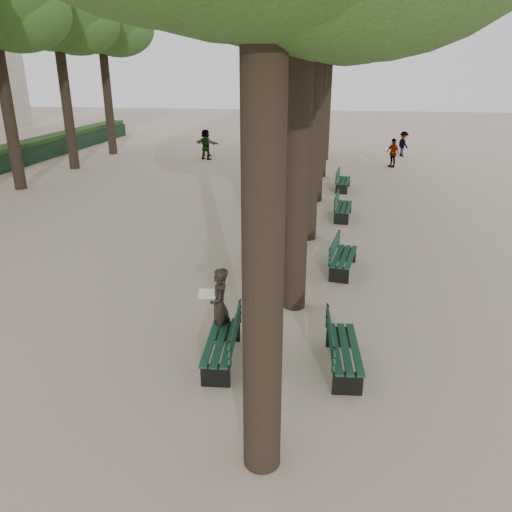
# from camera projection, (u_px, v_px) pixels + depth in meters

# --- Properties ---
(ground) EXTENTS (120.00, 120.00, 0.00)m
(ground) POSITION_uv_depth(u_px,v_px,m) (198.00, 372.00, 9.17)
(ground) COLOR #C2A893
(ground) RESTS_ON ground
(tree_central_4) EXTENTS (6.00, 6.00, 9.95)m
(tree_central_4) POSITION_uv_depth(u_px,v_px,m) (328.00, 11.00, 22.83)
(tree_central_4) COLOR #33261C
(tree_central_4) RESTS_ON ground
(tree_central_5) EXTENTS (6.00, 6.00, 9.95)m
(tree_central_5) POSITION_uv_depth(u_px,v_px,m) (330.00, 20.00, 27.44)
(tree_central_5) COLOR #33261C
(tree_central_5) RESTS_ON ground
(tree_far_4) EXTENTS (6.00, 6.00, 10.45)m
(tree_far_4) POSITION_uv_depth(u_px,v_px,m) (54.00, 5.00, 24.68)
(tree_far_4) COLOR #33261C
(tree_far_4) RESTS_ON ground
(tree_far_5) EXTENTS (6.00, 6.00, 10.45)m
(tree_far_5) POSITION_uv_depth(u_px,v_px,m) (99.00, 14.00, 29.30)
(tree_far_5) COLOR #33261C
(tree_far_5) RESTS_ON ground
(bench_left_0) EXTENTS (0.72, 1.84, 0.92)m
(bench_left_0) POSITION_uv_depth(u_px,v_px,m) (222.00, 350.00, 9.39)
(bench_left_0) COLOR black
(bench_left_0) RESTS_ON ground
(bench_left_1) EXTENTS (0.62, 1.81, 0.92)m
(bench_left_1) POSITION_uv_depth(u_px,v_px,m) (260.00, 261.00, 13.70)
(bench_left_1) COLOR black
(bench_left_1) RESTS_ON ground
(bench_left_2) EXTENTS (0.59, 1.81, 0.92)m
(bench_left_2) POSITION_uv_depth(u_px,v_px,m) (280.00, 212.00, 18.25)
(bench_left_2) COLOR black
(bench_left_2) RESTS_ON ground
(bench_left_3) EXTENTS (0.62, 1.82, 0.92)m
(bench_left_3) POSITION_uv_depth(u_px,v_px,m) (294.00, 181.00, 23.35)
(bench_left_3) COLOR black
(bench_left_3) RESTS_ON ground
(bench_right_0) EXTENTS (0.74, 1.85, 0.92)m
(bench_right_0) POSITION_uv_depth(u_px,v_px,m) (343.00, 356.00, 9.17)
(bench_right_0) COLOR black
(bench_right_0) RESTS_ON ground
(bench_right_1) EXTENTS (0.81, 1.86, 0.92)m
(bench_right_1) POSITION_uv_depth(u_px,v_px,m) (343.00, 262.00, 13.57)
(bench_right_1) COLOR black
(bench_right_1) RESTS_ON ground
(bench_right_2) EXTENTS (0.71, 1.84, 0.92)m
(bench_right_2) POSITION_uv_depth(u_px,v_px,m) (343.00, 211.00, 18.37)
(bench_right_2) COLOR black
(bench_right_2) RESTS_ON ground
(bench_right_3) EXTENTS (0.72, 1.84, 0.92)m
(bench_right_3) POSITION_uv_depth(u_px,v_px,m) (343.00, 184.00, 22.61)
(bench_right_3) COLOR black
(bench_right_3) RESTS_ON ground
(man_with_map) EXTENTS (0.66, 0.70, 1.60)m
(man_with_map) POSITION_uv_depth(u_px,v_px,m) (220.00, 306.00, 9.92)
(man_with_map) COLOR black
(man_with_map) RESTS_ON ground
(pedestrian_c) EXTENTS (0.81, 0.93, 1.58)m
(pedestrian_c) POSITION_uv_depth(u_px,v_px,m) (393.00, 153.00, 27.67)
(pedestrian_c) COLOR #262628
(pedestrian_c) RESTS_ON ground
(pedestrian_e) EXTENTS (1.67, 0.96, 1.79)m
(pedestrian_e) POSITION_uv_depth(u_px,v_px,m) (206.00, 144.00, 29.96)
(pedestrian_e) COLOR #262628
(pedestrian_e) RESTS_ON ground
(pedestrian_b) EXTENTS (0.68, 1.03, 1.53)m
(pedestrian_b) POSITION_uv_depth(u_px,v_px,m) (403.00, 144.00, 31.02)
(pedestrian_b) COLOR #262628
(pedestrian_b) RESTS_ON ground
(pedestrian_a) EXTENTS (0.76, 0.36, 1.52)m
(pedestrian_a) POSITION_uv_depth(u_px,v_px,m) (205.00, 144.00, 31.17)
(pedestrian_a) COLOR #262628
(pedestrian_a) RESTS_ON ground
(pedestrian_d) EXTENTS (0.80, 0.69, 1.55)m
(pedestrian_d) POSITION_uv_depth(u_px,v_px,m) (293.00, 134.00, 35.72)
(pedestrian_d) COLOR #262628
(pedestrian_d) RESTS_ON ground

